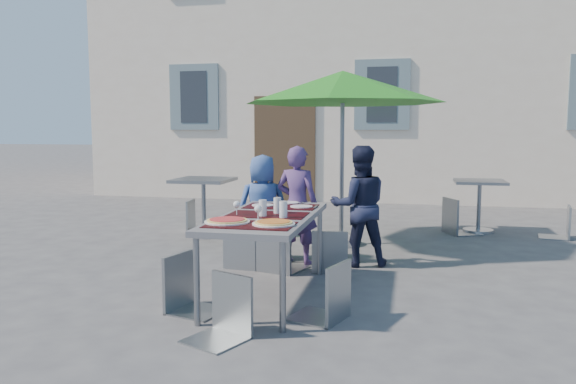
% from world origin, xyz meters
% --- Properties ---
extents(ground, '(90.00, 90.00, 0.00)m').
position_xyz_m(ground, '(0.00, 0.00, 0.00)').
color(ground, '#444446').
rests_on(ground, ground).
extents(building, '(13.60, 8.20, 11.10)m').
position_xyz_m(building, '(-0.00, 11.50, 4.85)').
color(building, beige).
rests_on(building, ground).
extents(dining_table, '(0.80, 1.85, 0.76)m').
position_xyz_m(dining_table, '(-0.65, 0.79, 0.70)').
color(dining_table, '#48474C').
rests_on(dining_table, ground).
extents(pizza_near_left, '(0.37, 0.37, 0.03)m').
position_xyz_m(pizza_near_left, '(-0.86, 0.30, 0.77)').
color(pizza_near_left, white).
rests_on(pizza_near_left, dining_table).
extents(pizza_near_right, '(0.35, 0.35, 0.03)m').
position_xyz_m(pizza_near_right, '(-0.47, 0.28, 0.77)').
color(pizza_near_right, white).
rests_on(pizza_near_right, dining_table).
extents(glassware, '(0.51, 0.47, 0.15)m').
position_xyz_m(glassware, '(-0.61, 0.71, 0.83)').
color(glassware, silver).
rests_on(glassware, dining_table).
extents(place_settings, '(0.66, 0.48, 0.01)m').
position_xyz_m(place_settings, '(-0.64, 1.42, 0.76)').
color(place_settings, white).
rests_on(place_settings, dining_table).
extents(child_0, '(0.70, 0.58, 1.23)m').
position_xyz_m(child_0, '(-1.07, 2.20, 0.61)').
color(child_0, '#375598').
rests_on(child_0, ground).
extents(child_1, '(0.54, 0.40, 1.33)m').
position_xyz_m(child_1, '(-0.64, 2.10, 0.67)').
color(child_1, '#523770').
rests_on(child_1, ground).
extents(child_2, '(0.73, 0.54, 1.34)m').
position_xyz_m(child_2, '(0.05, 2.16, 0.67)').
color(child_2, '#1A1F39').
rests_on(child_2, ground).
extents(chair_0, '(0.41, 0.42, 0.85)m').
position_xyz_m(chair_0, '(-1.18, 1.75, 0.49)').
color(chair_0, gray).
rests_on(chair_0, ground).
extents(chair_1, '(0.59, 0.59, 1.05)m').
position_xyz_m(chair_1, '(-0.78, 1.69, 0.62)').
color(chair_1, gray).
rests_on(chair_1, ground).
extents(chair_2, '(0.41, 0.41, 0.86)m').
position_xyz_m(chair_2, '(-0.22, 1.81, 0.50)').
color(chair_2, gray).
rests_on(chair_2, ground).
extents(chair_3, '(0.49, 0.49, 0.91)m').
position_xyz_m(chair_3, '(-1.20, 0.26, 0.53)').
color(chair_3, gray).
rests_on(chair_3, ground).
extents(chair_4, '(0.51, 0.51, 0.90)m').
position_xyz_m(chair_4, '(-0.02, 0.27, 0.52)').
color(chair_4, gray).
rests_on(chair_4, ground).
extents(chair_5, '(0.51, 0.51, 0.87)m').
position_xyz_m(chair_5, '(-0.71, -0.26, 0.50)').
color(chair_5, '#8D9598').
rests_on(chair_5, ground).
extents(patio_umbrella, '(2.60, 2.60, 2.26)m').
position_xyz_m(patio_umbrella, '(-0.28, 3.24, 2.04)').
color(patio_umbrella, '#B7BABF').
rests_on(patio_umbrella, ground).
extents(cafe_table_0, '(0.77, 0.77, 0.83)m').
position_xyz_m(cafe_table_0, '(-2.24, 3.36, 0.60)').
color(cafe_table_0, '#B7BABF').
rests_on(cafe_table_0, ground).
extents(bg_chair_l_0, '(0.44, 0.43, 0.89)m').
position_xyz_m(bg_chair_l_0, '(-2.48, 3.70, 0.52)').
color(bg_chair_l_0, gray).
rests_on(bg_chair_l_0, ground).
extents(bg_chair_r_0, '(0.41, 0.40, 0.84)m').
position_xyz_m(bg_chair_r_0, '(-1.19, 3.74, 0.48)').
color(bg_chair_r_0, gray).
rests_on(bg_chair_r_0, ground).
extents(cafe_table_1, '(0.72, 0.72, 0.77)m').
position_xyz_m(cafe_table_1, '(1.60, 4.57, 0.53)').
color(cafe_table_1, '#B7BABF').
rests_on(cafe_table_1, ground).
extents(bg_chair_l_1, '(0.59, 0.59, 0.99)m').
position_xyz_m(bg_chair_l_1, '(1.27, 4.33, 0.59)').
color(bg_chair_l_1, gray).
rests_on(bg_chair_l_1, ground).
extents(bg_chair_r_1, '(0.45, 0.45, 0.87)m').
position_xyz_m(bg_chair_r_1, '(2.67, 4.32, 0.51)').
color(bg_chair_r_1, '#939A9F').
rests_on(bg_chair_r_1, ground).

